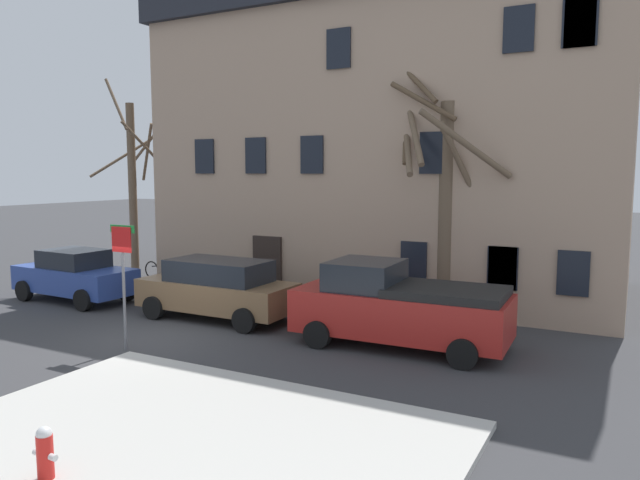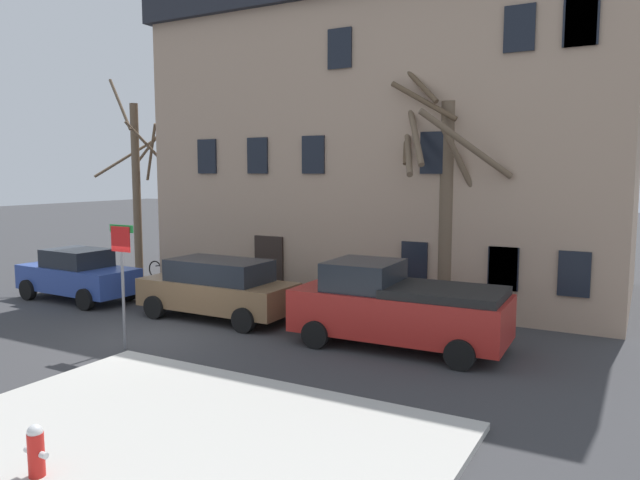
{
  "view_description": "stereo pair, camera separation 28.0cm",
  "coord_description": "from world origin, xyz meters",
  "px_view_note": "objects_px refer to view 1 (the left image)",
  "views": [
    {
      "loc": [
        10.83,
        -11.09,
        4.25
      ],
      "look_at": [
        2.98,
        3.71,
        2.34
      ],
      "focal_mm": 33.44,
      "sensor_mm": 36.0,
      "label": 1
    },
    {
      "loc": [
        11.08,
        -10.96,
        4.25
      ],
      "look_at": [
        2.98,
        3.71,
        2.34
      ],
      "focal_mm": 33.44,
      "sensor_mm": 36.0,
      "label": 2
    }
  ],
  "objects_px": {
    "car_blue_sedan": "(75,275)",
    "fire_hydrant": "(45,452)",
    "tree_bare_mid": "(430,170)",
    "street_sign_pole": "(123,264)",
    "tree_bare_near": "(133,183)",
    "car_brown_wagon": "(217,288)",
    "pickup_truck_red": "(399,306)",
    "tree_bare_far": "(444,199)",
    "bicycle_leaning": "(161,271)",
    "building_main": "(396,123)"
  },
  "relations": [
    {
      "from": "fire_hydrant",
      "to": "pickup_truck_red",
      "type": "bearing_deg",
      "value": 77.36
    },
    {
      "from": "building_main",
      "to": "street_sign_pole",
      "type": "height_order",
      "value": "building_main"
    },
    {
      "from": "tree_bare_near",
      "to": "fire_hydrant",
      "type": "relative_size",
      "value": 10.71
    },
    {
      "from": "fire_hydrant",
      "to": "car_blue_sedan",
      "type": "bearing_deg",
      "value": 138.47
    },
    {
      "from": "tree_bare_mid",
      "to": "fire_hydrant",
      "type": "height_order",
      "value": "tree_bare_mid"
    },
    {
      "from": "fire_hydrant",
      "to": "tree_bare_far",
      "type": "bearing_deg",
      "value": 80.5
    },
    {
      "from": "car_blue_sedan",
      "to": "bicycle_leaning",
      "type": "xyz_separation_m",
      "value": [
        -0.21,
        4.29,
        -0.49
      ]
    },
    {
      "from": "car_blue_sedan",
      "to": "street_sign_pole",
      "type": "relative_size",
      "value": 1.45
    },
    {
      "from": "tree_bare_far",
      "to": "tree_bare_near",
      "type": "bearing_deg",
      "value": 176.76
    },
    {
      "from": "tree_bare_far",
      "to": "pickup_truck_red",
      "type": "xyz_separation_m",
      "value": [
        -0.09,
        -3.41,
        -2.47
      ]
    },
    {
      "from": "tree_bare_near",
      "to": "tree_bare_mid",
      "type": "xyz_separation_m",
      "value": [
        12.27,
        -0.1,
        0.48
      ]
    },
    {
      "from": "tree_bare_far",
      "to": "pickup_truck_red",
      "type": "height_order",
      "value": "tree_bare_far"
    },
    {
      "from": "tree_bare_near",
      "to": "car_blue_sedan",
      "type": "distance_m",
      "value": 5.42
    },
    {
      "from": "building_main",
      "to": "tree_bare_far",
      "type": "relative_size",
      "value": 2.51
    },
    {
      "from": "tree_bare_near",
      "to": "tree_bare_mid",
      "type": "bearing_deg",
      "value": -0.45
    },
    {
      "from": "tree_bare_mid",
      "to": "bicycle_leaning",
      "type": "distance_m",
      "value": 11.63
    },
    {
      "from": "tree_bare_mid",
      "to": "pickup_truck_red",
      "type": "xyz_separation_m",
      "value": [
        0.57,
        -4.05,
        -3.32
      ]
    },
    {
      "from": "bicycle_leaning",
      "to": "building_main",
      "type": "bearing_deg",
      "value": 22.53
    },
    {
      "from": "car_blue_sedan",
      "to": "car_brown_wagon",
      "type": "relative_size",
      "value": 0.93
    },
    {
      "from": "tree_bare_mid",
      "to": "car_brown_wagon",
      "type": "relative_size",
      "value": 1.74
    },
    {
      "from": "building_main",
      "to": "tree_bare_mid",
      "type": "distance_m",
      "value": 4.74
    },
    {
      "from": "bicycle_leaning",
      "to": "car_blue_sedan",
      "type": "bearing_deg",
      "value": -87.22
    },
    {
      "from": "building_main",
      "to": "tree_bare_near",
      "type": "relative_size",
      "value": 2.08
    },
    {
      "from": "tree_bare_mid",
      "to": "tree_bare_near",
      "type": "bearing_deg",
      "value": 179.55
    },
    {
      "from": "street_sign_pole",
      "to": "pickup_truck_red",
      "type": "bearing_deg",
      "value": 30.48
    },
    {
      "from": "street_sign_pole",
      "to": "bicycle_leaning",
      "type": "distance_m",
      "value": 9.67
    },
    {
      "from": "car_brown_wagon",
      "to": "fire_hydrant",
      "type": "xyz_separation_m",
      "value": [
        3.7,
        -8.56,
        -0.41
      ]
    },
    {
      "from": "car_brown_wagon",
      "to": "pickup_truck_red",
      "type": "distance_m",
      "value": 5.6
    },
    {
      "from": "tree_bare_mid",
      "to": "fire_hydrant",
      "type": "relative_size",
      "value": 11.11
    },
    {
      "from": "tree_bare_mid",
      "to": "bicycle_leaning",
      "type": "xyz_separation_m",
      "value": [
        -10.94,
        0.13,
        -3.94
      ]
    },
    {
      "from": "tree_bare_mid",
      "to": "street_sign_pole",
      "type": "distance_m",
      "value": 9.26
    },
    {
      "from": "building_main",
      "to": "bicycle_leaning",
      "type": "distance_m",
      "value": 10.79
    },
    {
      "from": "building_main",
      "to": "car_brown_wagon",
      "type": "xyz_separation_m",
      "value": [
        -2.55,
        -7.57,
        -5.15
      ]
    },
    {
      "from": "bicycle_leaning",
      "to": "street_sign_pole",
      "type": "bearing_deg",
      "value": -52.25
    },
    {
      "from": "building_main",
      "to": "bicycle_leaning",
      "type": "height_order",
      "value": "building_main"
    },
    {
      "from": "street_sign_pole",
      "to": "tree_bare_mid",
      "type": "bearing_deg",
      "value": 55.3
    },
    {
      "from": "tree_bare_far",
      "to": "bicycle_leaning",
      "type": "distance_m",
      "value": 12.03
    },
    {
      "from": "pickup_truck_red",
      "to": "building_main",
      "type": "bearing_deg",
      "value": 111.6
    },
    {
      "from": "car_blue_sedan",
      "to": "tree_bare_mid",
      "type": "bearing_deg",
      "value": 21.17
    },
    {
      "from": "car_brown_wagon",
      "to": "pickup_truck_red",
      "type": "xyz_separation_m",
      "value": [
        5.6,
        -0.12,
        0.09
      ]
    },
    {
      "from": "tree_bare_far",
      "to": "fire_hydrant",
      "type": "bearing_deg",
      "value": -99.5
    },
    {
      "from": "car_blue_sedan",
      "to": "fire_hydrant",
      "type": "height_order",
      "value": "car_blue_sedan"
    },
    {
      "from": "tree_bare_near",
      "to": "bicycle_leaning",
      "type": "distance_m",
      "value": 3.71
    },
    {
      "from": "building_main",
      "to": "street_sign_pole",
      "type": "bearing_deg",
      "value": -103.45
    },
    {
      "from": "car_blue_sedan",
      "to": "street_sign_pole",
      "type": "distance_m",
      "value": 6.6
    },
    {
      "from": "building_main",
      "to": "tree_bare_near",
      "type": "xyz_separation_m",
      "value": [
        -9.8,
        -3.55,
        -2.22
      ]
    },
    {
      "from": "car_blue_sedan",
      "to": "bicycle_leaning",
      "type": "height_order",
      "value": "car_blue_sedan"
    },
    {
      "from": "car_brown_wagon",
      "to": "car_blue_sedan",
      "type": "bearing_deg",
      "value": -177.69
    },
    {
      "from": "tree_bare_near",
      "to": "car_brown_wagon",
      "type": "height_order",
      "value": "tree_bare_near"
    },
    {
      "from": "pickup_truck_red",
      "to": "fire_hydrant",
      "type": "relative_size",
      "value": 7.11
    }
  ]
}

